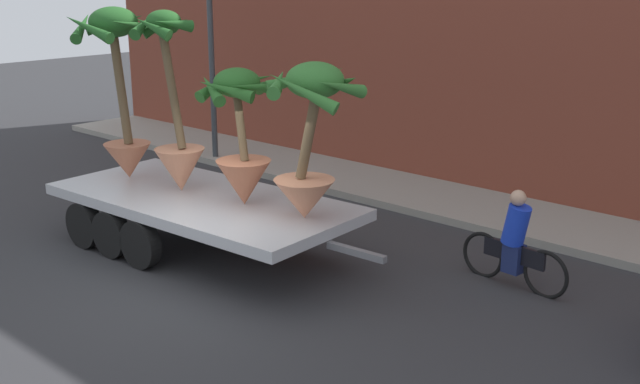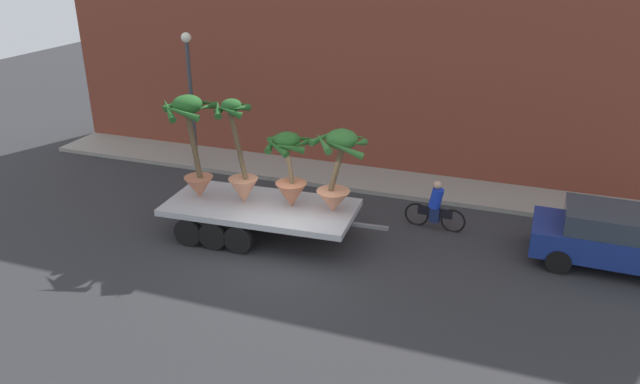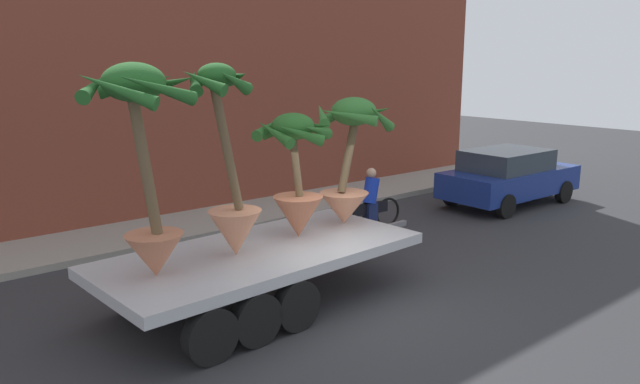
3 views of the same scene
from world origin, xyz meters
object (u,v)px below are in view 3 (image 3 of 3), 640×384
(potted_palm_front, at_px, (230,184))
(potted_palm_extra, at_px, (296,177))
(potted_palm_rear, at_px, (144,161))
(parked_car, at_px, (509,176))
(flatbed_trailer, at_px, (249,264))
(potted_palm_middle, at_px, (349,158))
(cyclist, at_px, (371,202))

(potted_palm_front, bearing_deg, potted_palm_extra, 7.45)
(potted_palm_rear, xyz_separation_m, parked_car, (11.42, 1.66, -1.85))
(flatbed_trailer, xyz_separation_m, potted_palm_extra, (1.09, 0.16, 1.29))
(potted_palm_middle, height_order, parked_car, potted_palm_middle)
(potted_palm_front, height_order, parked_car, potted_palm_front)
(parked_car, bearing_deg, potted_palm_front, -171.11)
(potted_palm_rear, xyz_separation_m, cyclist, (6.61, 2.29, -2.01))
(potted_palm_extra, relative_size, cyclist, 1.19)
(cyclist, bearing_deg, flatbed_trailer, -155.93)
(potted_palm_extra, height_order, cyclist, potted_palm_extra)
(potted_palm_middle, bearing_deg, cyclist, 37.75)
(parked_car, bearing_deg, potted_palm_extra, -170.87)
(potted_palm_front, height_order, potted_palm_extra, potted_palm_front)
(potted_palm_middle, xyz_separation_m, parked_car, (7.24, 1.25, -1.40))
(flatbed_trailer, bearing_deg, parked_car, 9.05)
(flatbed_trailer, xyz_separation_m, parked_car, (9.68, 1.54, 0.07))
(potted_palm_rear, bearing_deg, flatbed_trailer, 3.81)
(potted_palm_extra, xyz_separation_m, cyclist, (3.78, 2.02, -1.39))
(potted_palm_extra, distance_m, cyclist, 4.51)
(potted_palm_front, distance_m, potted_palm_extra, 1.45)
(potted_palm_rear, height_order, parked_car, potted_palm_rear)
(potted_palm_rear, xyz_separation_m, potted_palm_extra, (2.83, 0.28, -0.62))
(flatbed_trailer, relative_size, potted_palm_front, 2.15)
(parked_car, bearing_deg, potted_palm_middle, -170.20)
(potted_palm_front, bearing_deg, potted_palm_middle, 6.50)
(potted_palm_rear, relative_size, cyclist, 1.65)
(potted_palm_extra, bearing_deg, potted_palm_rear, -174.40)
(flatbed_trailer, bearing_deg, potted_palm_front, -175.64)
(parked_car, bearing_deg, cyclist, 172.44)
(potted_palm_front, bearing_deg, parked_car, 8.89)
(potted_palm_rear, distance_m, potted_palm_front, 1.50)
(potted_palm_front, xyz_separation_m, cyclist, (5.22, 2.20, -1.48))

